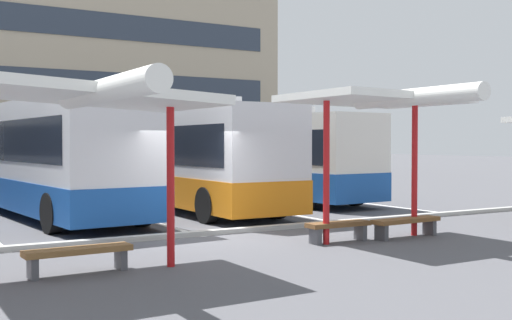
# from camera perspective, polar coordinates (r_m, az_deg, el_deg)

# --- Properties ---
(ground_plane) EXTENTS (160.00, 160.00, 0.00)m
(ground_plane) POSITION_cam_1_polar(r_m,az_deg,el_deg) (15.03, -4.38, -6.90)
(ground_plane) COLOR #515156
(coach_bus_1) EXTENTS (3.62, 12.63, 3.75)m
(coach_bus_1) POSITION_cam_1_polar(r_m,az_deg,el_deg) (20.97, -18.47, 0.17)
(coach_bus_1) COLOR silver
(coach_bus_1) RESTS_ON ground
(coach_bus_2) EXTENTS (2.55, 10.91, 3.61)m
(coach_bus_2) POSITION_cam_1_polar(r_m,az_deg,el_deg) (21.41, -6.19, 0.06)
(coach_bus_2) COLOR silver
(coach_bus_2) RESTS_ON ground
(coach_bus_3) EXTENTS (3.24, 11.96, 3.54)m
(coach_bus_3) POSITION_cam_1_polar(r_m,az_deg,el_deg) (25.29, 0.28, 0.20)
(coach_bus_3) COLOR silver
(coach_bus_3) RESTS_ON ground
(lane_stripe_2) EXTENTS (0.16, 14.00, 0.01)m
(lane_stripe_2) POSITION_cam_1_polar(r_m,az_deg,el_deg) (21.64, -12.81, -4.33)
(lane_stripe_2) COLOR white
(lane_stripe_2) RESTS_ON ground
(lane_stripe_3) EXTENTS (0.16, 14.00, 0.01)m
(lane_stripe_3) POSITION_cam_1_polar(r_m,az_deg,el_deg) (23.33, -2.56, -3.87)
(lane_stripe_3) COLOR white
(lane_stripe_3) RESTS_ON ground
(lane_stripe_4) EXTENTS (0.16, 14.00, 0.01)m
(lane_stripe_4) POSITION_cam_1_polar(r_m,az_deg,el_deg) (25.65, 6.06, -3.39)
(lane_stripe_4) COLOR white
(lane_stripe_4) RESTS_ON ground
(waiting_shelter_1) EXTENTS (4.20, 4.95, 3.18)m
(waiting_shelter_1) POSITION_cam_1_polar(r_m,az_deg,el_deg) (10.68, -15.01, 5.36)
(waiting_shelter_1) COLOR red
(waiting_shelter_1) RESTS_ON ground
(bench_2) EXTENTS (1.81, 0.49, 0.45)m
(bench_2) POSITION_cam_1_polar(r_m,az_deg,el_deg) (11.24, -15.53, -8.06)
(bench_2) COLOR brown
(bench_2) RESTS_ON ground
(waiting_shelter_2) EXTENTS (3.61, 4.55, 3.34)m
(waiting_shelter_2) POSITION_cam_1_polar(r_m,az_deg,el_deg) (14.59, 11.05, 5.03)
(waiting_shelter_2) COLOR red
(waiting_shelter_2) RESTS_ON ground
(bench_3) EXTENTS (1.54, 0.45, 0.45)m
(bench_3) POSITION_cam_1_polar(r_m,az_deg,el_deg) (14.39, 7.34, -5.95)
(bench_3) COLOR brown
(bench_3) RESTS_ON ground
(bench_4) EXTENTS (1.90, 0.50, 0.45)m
(bench_4) POSITION_cam_1_polar(r_m,az_deg,el_deg) (15.37, 13.22, -5.46)
(bench_4) COLOR brown
(bench_4) RESTS_ON ground
(platform_kerb) EXTENTS (44.00, 0.24, 0.12)m
(platform_kerb) POSITION_cam_1_polar(r_m,az_deg,el_deg) (15.30, -4.90, -6.52)
(platform_kerb) COLOR #ADADA8
(platform_kerb) RESTS_ON ground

